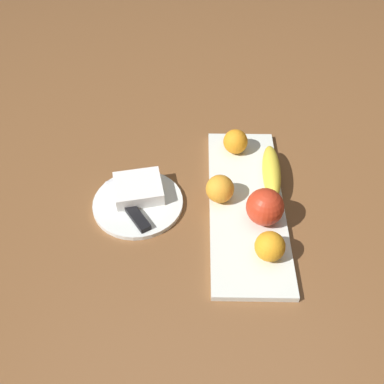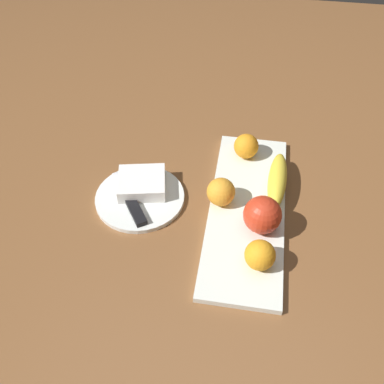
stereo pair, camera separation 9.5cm
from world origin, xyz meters
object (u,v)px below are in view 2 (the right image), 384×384
Objects in this scene: apple at (262,215)px; orange_center at (220,192)px; orange_near_apple at (244,146)px; knife at (132,205)px; orange_near_banana at (259,255)px; folded_napkin at (141,183)px; dinner_plate at (139,198)px; banana at (277,180)px; fruit_tray at (246,210)px.

apple is 1.27× the size of orange_center.
orange_near_apple reaches higher than knife.
orange_near_banana is 0.57× the size of folded_napkin.
orange_near_apple is 0.28m from dinner_plate.
orange_center is 0.20m from knife.
orange_center reaches higher than banana.
knife is (-0.06, 0.01, -0.01)m from folded_napkin.
orange_center is at bearing -87.12° from dinner_plate.
folded_napkin reaches higher than fruit_tray.
folded_napkin is (0.03, 0.00, 0.02)m from dinner_plate.
apple is 0.11m from orange_center.
orange_near_apple is at bearing 7.34° from fruit_tray.
orange_center is 0.19m from dinner_plate.
banana is at bearing -104.36° from knife.
dinner_plate is at bearing 92.88° from orange_center.
dinner_plate is (-0.01, 0.18, -0.04)m from orange_center.
banana is 2.93× the size of orange_near_apple.
apple is at bearing -127.28° from knife.
banana is 0.22m from orange_near_banana.
fruit_tray is 7.96× the size of orange_near_apple.
orange_near_apple is at bearing -81.85° from knife.
knife is (-0.11, 0.31, -0.02)m from banana.
orange_near_apple is 0.17m from orange_center.
dinner_plate is (0.14, 0.28, -0.04)m from orange_near_banana.
knife is (0.01, 0.28, -0.04)m from apple.
knife is at bearing 68.87° from orange_near_banana.
fruit_tray is at bearing -98.66° from orange_center.
orange_near_apple reaches higher than banana.
orange_near_banana reaches higher than banana.
orange_near_apple is at bearing 13.58° from apple.
orange_center is 0.39× the size of knife.
apple is 0.28m from dinner_plate.
knife is at bearing 169.57° from dinner_plate.
apple is 0.39× the size of dinner_plate.
apple is 1.32× the size of orange_near_banana.
folded_napkin is at bearing 74.68° from apple.
orange_near_banana is at bearing -170.14° from orange_near_apple.
orange_near_banana is (-0.32, -0.06, 0.00)m from orange_near_apple.
orange_near_banana is at bearing -145.38° from knife.
orange_near_apple is 1.00× the size of orange_near_banana.
apple reaches higher than orange_near_banana.
orange_near_apple is 0.37× the size of knife.
dinner_plate is 1.91× the size of folded_napkin.
orange_center is 0.18m from folded_napkin.
folded_napkin is (0.02, 0.18, -0.02)m from orange_center.
folded_napkin is at bearing -40.35° from knife.
orange_near_apple is at bearing -135.88° from banana.
apple reaches higher than orange_center.
folded_napkin is (0.03, 0.24, 0.02)m from fruit_tray.
folded_napkin is at bearing 84.97° from orange_center.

